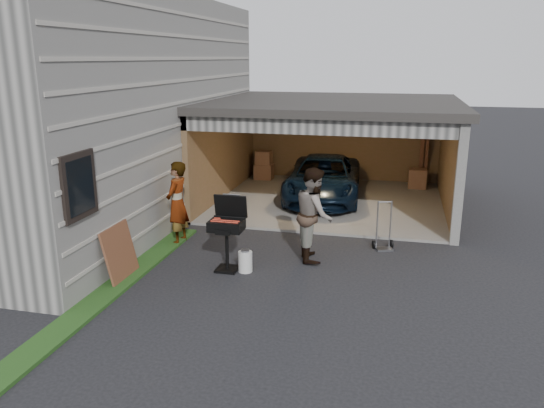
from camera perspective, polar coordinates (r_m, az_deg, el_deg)
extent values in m
plane|color=black|center=(9.52, -3.44, -9.53)|extent=(80.00, 80.00, 0.00)
cube|color=#474744|center=(14.99, -21.66, 9.56)|extent=(7.00, 11.00, 5.50)
cube|color=#193814|center=(9.57, -18.47, -10.03)|extent=(0.50, 8.00, 0.06)
cube|color=#605E59|center=(15.38, 6.31, 0.35)|extent=(6.50, 6.00, 0.06)
cube|color=brown|center=(17.96, 7.66, 6.80)|extent=(6.50, 0.15, 2.70)
cube|color=brown|center=(15.04, 18.58, 4.45)|extent=(0.15, 6.00, 2.70)
cube|color=brown|center=(15.79, -5.10, 5.69)|extent=(0.15, 6.00, 2.70)
cube|color=#2D2B28|center=(14.90, 6.63, 10.69)|extent=(6.80, 6.30, 0.20)
cube|color=#474744|center=(12.05, 4.84, 8.28)|extent=(6.50, 0.16, 0.36)
cube|color=silver|center=(13.24, 5.67, 9.34)|extent=(6.00, 2.40, 0.06)
cube|color=#474744|center=(12.16, 19.52, 1.89)|extent=(0.20, 0.18, 2.70)
cube|color=brown|center=(17.88, -0.87, 3.51)|extent=(0.60, 0.50, 0.50)
cube|color=brown|center=(17.79, -0.88, 5.01)|extent=(0.50, 0.45, 0.45)
cube|color=brown|center=(17.24, 15.37, 2.67)|extent=(0.55, 0.50, 0.60)
cube|color=#57321E|center=(17.68, 16.10, 5.71)|extent=(0.24, 0.43, 2.20)
imported|color=black|center=(15.35, 5.55, 2.57)|extent=(2.29, 4.49, 1.21)
imported|color=#ABBFD8|center=(11.85, -10.16, 0.10)|extent=(0.48, 0.70, 1.86)
imported|color=#4E271E|center=(10.77, 4.53, -1.08)|extent=(0.95, 1.09, 1.92)
cube|color=black|center=(10.49, -4.82, -6.97)|extent=(0.42, 0.42, 0.05)
cylinder|color=black|center=(10.34, -4.87, -4.82)|extent=(0.07, 0.07, 0.83)
cube|color=black|center=(10.18, -4.93, -2.31)|extent=(0.65, 0.45, 0.20)
cube|color=#59595B|center=(10.16, -4.94, -1.86)|extent=(0.59, 0.40, 0.01)
cube|color=black|center=(10.35, -4.47, -0.23)|extent=(0.65, 0.12, 0.45)
cylinder|color=silver|center=(10.34, -2.89, -6.20)|extent=(0.31, 0.31, 0.41)
cube|color=#57321E|center=(10.26, -16.04, -5.11)|extent=(0.26, 0.94, 1.04)
cube|color=slate|center=(11.76, 11.97, -4.77)|extent=(0.40, 0.33, 0.04)
cylinder|color=black|center=(11.78, 10.88, -4.30)|extent=(0.10, 0.18, 0.18)
cylinder|color=black|center=(11.90, 12.72, -4.20)|extent=(0.10, 0.18, 0.18)
cylinder|color=slate|center=(11.65, 11.23, -2.17)|extent=(0.03, 0.03, 1.05)
cylinder|color=slate|center=(11.74, 12.62, -2.11)|extent=(0.03, 0.03, 1.05)
cylinder|color=slate|center=(11.56, 12.07, 0.22)|extent=(0.29, 0.13, 0.03)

